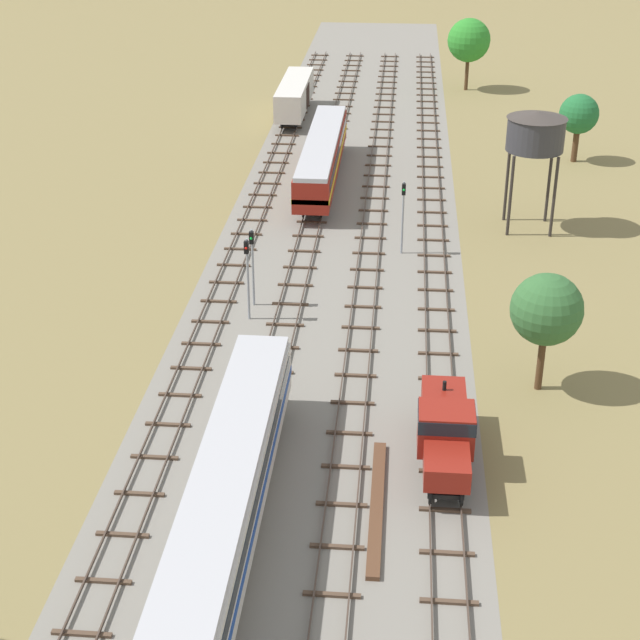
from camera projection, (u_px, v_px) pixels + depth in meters
name	position (u px, v px, depth m)	size (l,w,h in m)	color
ground_plane	(342.00, 221.00, 78.20)	(480.00, 480.00, 0.00)	olive
ballast_bed	(342.00, 221.00, 78.20)	(18.32, 176.00, 0.01)	gray
track_far_left	(255.00, 213.00, 79.58)	(2.40, 126.00, 0.29)	#47382D
track_left	(313.00, 215.00, 79.21)	(2.40, 126.00, 0.29)	#47382D
track_centre_left	(373.00, 216.00, 78.84)	(2.40, 126.00, 0.29)	#47382D
track_centre	(432.00, 218.00, 78.48)	(2.40, 126.00, 0.29)	#47382D
passenger_coach_left_nearest	(230.00, 482.00, 42.80)	(2.96, 22.00, 3.80)	beige
shunter_loco_centre_near	(445.00, 429.00, 47.69)	(2.74, 8.46, 3.10)	maroon
passenger_coach_left_mid	(322.00, 155.00, 85.37)	(2.96, 22.00, 3.80)	maroon
freight_boxcar_far_left_midfar	(295.00, 95.00, 105.03)	(2.87, 14.00, 3.60)	beige
water_tower	(536.00, 132.00, 73.52)	(4.55, 4.55, 9.24)	#2D2826
signal_post_nearest	(252.00, 258.00, 63.06)	(0.28, 0.47, 5.31)	gray
signal_post_near	(247.00, 269.00, 61.18)	(0.28, 0.47, 5.50)	gray
signal_post_mid	(403.00, 209.00, 70.81)	(0.28, 0.47, 5.50)	gray
lineside_tree_0	(469.00, 40.00, 114.47)	(4.99, 4.99, 8.30)	#4C331E
lineside_tree_1	(579.00, 115.00, 90.17)	(3.63, 3.63, 6.33)	#4C331E
lineside_tree_3	(547.00, 310.00, 52.85)	(3.96, 3.96, 6.91)	#4C331E
spare_rail_bundle	(377.00, 505.00, 45.39)	(0.60, 10.00, 0.24)	brown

